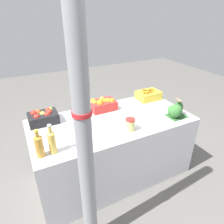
{
  "coord_description": "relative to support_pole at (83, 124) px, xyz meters",
  "views": [
    {
      "loc": [
        -0.89,
        -1.76,
        1.93
      ],
      "look_at": [
        0.0,
        0.0,
        0.89
      ],
      "focal_mm": 32.0,
      "sensor_mm": 36.0,
      "label": 1
    }
  ],
  "objects": [
    {
      "name": "orange_crate",
      "position": [
        0.57,
        0.98,
        -0.4
      ],
      "size": [
        0.31,
        0.22,
        0.15
      ],
      "color": "red",
      "rests_on": "market_table"
    },
    {
      "name": "apple_crate",
      "position": [
        -0.14,
        0.99,
        -0.4
      ],
      "size": [
        0.31,
        0.22,
        0.15
      ],
      "color": "black",
      "rests_on": "market_table"
    },
    {
      "name": "pickle_jar",
      "position": [
        0.63,
        0.42,
        -0.4
      ],
      "size": [
        0.1,
        0.1,
        0.13
      ],
      "color": "#D1CC75",
      "rests_on": "market_table"
    },
    {
      "name": "sparrow_bird",
      "position": [
        1.28,
        0.43,
        -0.27
      ],
      "size": [
        0.05,
        0.13,
        0.05
      ],
      "rotation": [
        0.0,
        0.0,
        -1.84
      ],
      "color": "#4C3D2D",
      "rests_on": "broccoli_pile"
    },
    {
      "name": "ground_plane",
      "position": [
        0.56,
        0.7,
        -1.27
      ],
      "size": [
        10.0,
        10.0,
        0.0
      ],
      "primitive_type": "plane",
      "color": "#605E59"
    },
    {
      "name": "carrot_crate",
      "position": [
        1.28,
        0.98,
        -0.41
      ],
      "size": [
        0.31,
        0.22,
        0.15
      ],
      "color": "gold",
      "rests_on": "market_table"
    },
    {
      "name": "broccoli_pile",
      "position": [
        1.24,
        0.42,
        -0.38
      ],
      "size": [
        0.24,
        0.19,
        0.18
      ],
      "color": "#2D602D",
      "rests_on": "market_table"
    },
    {
      "name": "juice_bottle_amber",
      "position": [
        -0.26,
        0.41,
        -0.36
      ],
      "size": [
        0.07,
        0.07,
        0.26
      ],
      "color": "gold",
      "rests_on": "market_table"
    },
    {
      "name": "market_table",
      "position": [
        0.56,
        0.7,
        -0.87
      ],
      "size": [
        1.83,
        0.89,
        0.79
      ],
      "primitive_type": "cube",
      "color": "silver",
      "rests_on": "ground_plane"
    },
    {
      "name": "support_pole",
      "position": [
        0.0,
        0.0,
        0.0
      ],
      "size": [
        0.13,
        0.13,
        2.53
      ],
      "color": "gray",
      "rests_on": "ground_plane"
    },
    {
      "name": "juice_bottle_golden",
      "position": [
        -0.16,
        0.41,
        -0.35
      ],
      "size": [
        0.07,
        0.07,
        0.28
      ],
      "color": "gold",
      "rests_on": "market_table"
    }
  ]
}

